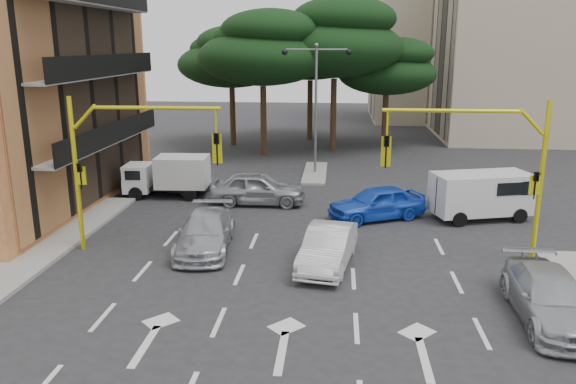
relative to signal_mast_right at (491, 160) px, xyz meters
name	(u,v)px	position (x,y,z in m)	size (l,w,h in m)	color
ground	(296,277)	(-6.80, -1.99, -3.88)	(120.00, 120.00, 0.00)	#28282B
median_strip	(315,173)	(-6.80, 14.01, -3.81)	(1.40, 6.00, 0.15)	gray
apartment_beige_near	(566,25)	(13.15, 30.01, 5.47)	(20.20, 12.15, 18.70)	#C2AD91
apartment_beige_far	(451,39)	(6.15, 42.01, 4.47)	(16.20, 12.15, 16.70)	#C2AD91
pine_left_near	(263,48)	(-10.75, 19.96, 3.72)	(9.15, 9.15, 10.23)	#382616
pine_center	(336,38)	(-5.75, 21.96, 4.41)	(9.98, 9.98, 11.16)	#382616
pine_left_far	(232,57)	(-13.75, 23.96, 3.03)	(8.32, 8.32, 9.30)	#382616
pine_right	(388,66)	(-1.75, 23.96, 2.33)	(7.49, 7.49, 8.37)	#382616
pine_back	(311,47)	(-7.75, 26.96, 3.72)	(9.15, 9.15, 10.23)	#382616
signal_mast_right	(491,160)	(0.00, 0.00, 0.00)	(5.79, 0.37, 6.00)	yellow
signal_mast_left	(120,153)	(-13.61, 0.00, 0.00)	(5.79, 0.37, 6.00)	yellow
street_lamp_center	(316,86)	(-6.80, 14.01, 1.54)	(4.16, 0.36, 7.77)	slate
car_white_hatch	(328,247)	(-5.72, -0.90, -3.16)	(1.54, 4.42, 1.46)	silver
car_blue_compact	(377,203)	(-3.58, 5.01, -3.11)	(1.82, 4.53, 1.54)	blue
car_silver_wagon	(205,232)	(-10.55, 0.39, -3.17)	(2.01, 4.94, 1.43)	#AEB1B7
car_silver_cross_a	(168,177)	(-14.78, 9.51, -3.17)	(2.36, 5.12, 1.42)	#919398
car_silver_cross_b	(257,188)	(-9.42, 7.01, -3.07)	(1.93, 4.79, 1.63)	#A1A4A9
car_silver_parked	(550,297)	(0.83, -4.48, -3.18)	(1.99, 4.89, 1.42)	#A9ACB2
van_white	(481,196)	(1.18, 5.48, -2.78)	(1.99, 4.40, 2.20)	silver
box_truck_a	(168,177)	(-14.34, 8.01, -2.79)	(1.87, 4.44, 2.19)	white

